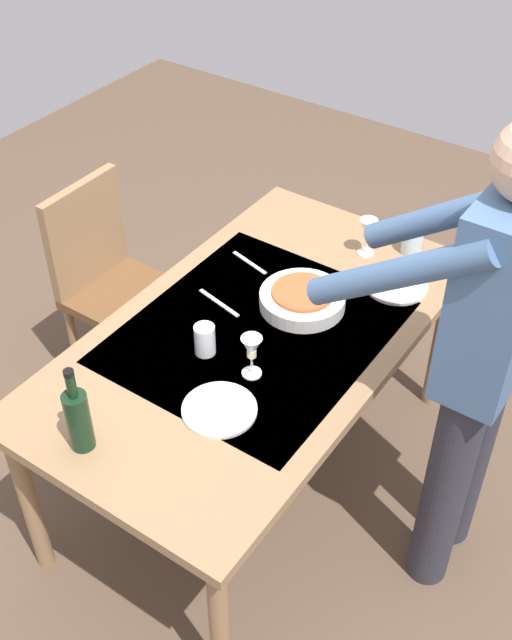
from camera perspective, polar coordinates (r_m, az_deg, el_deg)
The scene contains 14 objects.
ground_plane at distance 3.20m, azimuth 0.00°, elevation -10.88°, with size 6.00×6.00×0.00m, color brown.
dining_table at distance 2.71m, azimuth 0.00°, elevation -1.94°, with size 1.65×0.92×0.74m.
chair_near at distance 3.32m, azimuth -10.61°, elevation 3.24°, with size 0.40×0.40×0.91m.
person_server at distance 2.36m, azimuth 15.92°, elevation -2.16°, with size 0.42×0.61×1.69m.
wine_bottle at distance 2.29m, azimuth -12.68°, elevation -6.94°, with size 0.07×0.07×0.30m.
wine_glass_left at distance 2.99m, azimuth 8.07°, elevation 6.40°, with size 0.07×0.07×0.15m.
wine_glass_right at distance 2.44m, azimuth -0.32°, elevation -2.14°, with size 0.07×0.07×0.15m.
water_cup_near_left at distance 2.56m, azimuth -3.71°, elevation -1.42°, with size 0.07×0.07×0.11m, color silver.
water_cup_near_right at distance 3.06m, azimuth 11.18°, elevation 5.57°, with size 0.08×0.08×0.09m, color silver.
serving_bowl_pasta at distance 2.75m, azimuth 3.36°, elevation 1.55°, with size 0.30×0.30×0.07m.
dinner_plate_near at distance 2.40m, azimuth -2.65°, elevation -6.46°, with size 0.23×0.23×0.01m, color white.
dinner_plate_far at distance 2.90m, azimuth 10.04°, elevation 2.51°, with size 0.23×0.23×0.01m, color white.
table_knife at distance 2.78m, azimuth -2.68°, elevation 1.24°, with size 0.01×0.20×0.01m, color silver.
table_fork at distance 2.97m, azimuth -0.47°, elevation 4.15°, with size 0.01×0.18×0.01m, color silver.
Camera 1 is at (1.65, 1.14, 2.50)m, focal length 44.43 mm.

